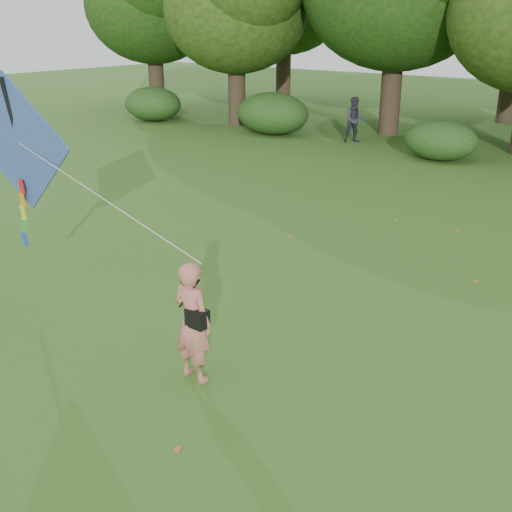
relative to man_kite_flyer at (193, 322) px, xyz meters
The scene contains 6 objects.
ground 1.37m from the man_kite_flyer, 41.49° to the right, with size 100.00×100.00×0.00m, color #265114.
man_kite_flyer is the anchor object (origin of this frame).
bystander_left 19.07m from the man_kite_flyer, 112.81° to the left, with size 0.89×0.69×1.83m, color #2C2B3A.
crossbody_bag 0.17m from the man_kite_flyer, 14.61° to the right, with size 0.43×0.20×0.71m.
flying_kite 5.02m from the man_kite_flyer, behind, with size 6.14×0.90×3.24m.
fallen_leaves 3.25m from the man_kite_flyer, 81.28° to the left, with size 11.10×13.65×0.01m.
Camera 1 is at (4.83, -5.11, 4.86)m, focal length 45.00 mm.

